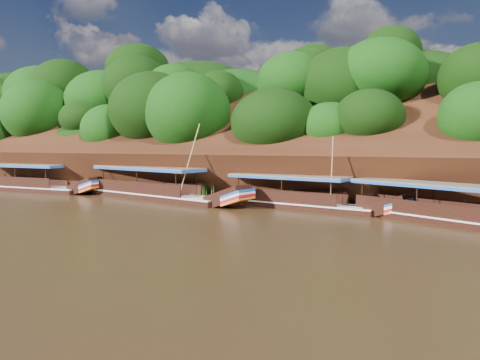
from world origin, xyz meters
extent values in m
plane|color=black|center=(0.00, 0.00, 0.00)|extent=(160.00, 160.00, 0.00)
cube|color=black|center=(0.00, 16.00, 3.50)|extent=(120.00, 16.12, 13.64)
cube|color=black|center=(0.00, 26.00, 0.00)|extent=(120.00, 24.00, 12.00)
ellipsoid|color=#163809|center=(-36.00, 14.00, 3.20)|extent=(16.00, 8.00, 6.00)
ellipsoid|color=#163809|center=(-30.00, 22.00, 9.00)|extent=(20.00, 10.00, 8.00)
ellipsoid|color=#163809|center=(-6.00, 15.00, 3.50)|extent=(18.00, 8.00, 6.40)
ellipsoid|color=#163809|center=(0.00, 23.00, 9.20)|extent=(24.00, 11.00, 8.40)
cube|color=black|center=(10.49, 6.23, 0.00)|extent=(11.64, 7.01, 0.84)
cube|color=silver|center=(10.49, 6.23, 0.40)|extent=(11.67, 7.07, 0.09)
cube|color=#504538|center=(9.82, 6.55, 2.25)|extent=(9.44, 6.17, 0.11)
cube|color=#184AA2|center=(9.82, 6.55, 2.13)|extent=(9.44, 6.17, 0.17)
cube|color=black|center=(1.17, 8.21, 0.00)|extent=(11.65, 3.83, 0.86)
cube|color=silver|center=(1.17, 8.21, 0.41)|extent=(11.66, 3.89, 0.10)
cube|color=black|center=(7.54, 7.23, 0.67)|extent=(2.93, 1.97, 1.62)
cube|color=#184AA2|center=(8.25, 7.12, 0.96)|extent=(1.64, 1.84, 0.59)
cube|color=#AB1317|center=(8.25, 7.12, 0.63)|extent=(1.64, 1.84, 0.59)
cube|color=#504538|center=(0.46, 8.32, 2.30)|extent=(9.24, 3.76, 0.11)
cube|color=#184AA2|center=(0.46, 8.32, 2.19)|extent=(9.24, 3.76, 0.17)
cylinder|color=tan|center=(3.91, 7.21, 2.78)|extent=(0.43, 0.94, 4.63)
cube|color=black|center=(-11.28, 8.19, 0.00)|extent=(14.51, 5.52, 0.98)
cube|color=silver|center=(-11.28, 8.19, 0.47)|extent=(14.53, 5.59, 0.11)
cube|color=black|center=(-3.42, 6.40, 0.76)|extent=(3.69, 2.50, 1.93)
cube|color=#184AA2|center=(-2.55, 6.20, 1.09)|extent=(2.13, 2.21, 0.72)
cube|color=#AB1317|center=(-2.55, 6.20, 0.72)|extent=(2.13, 2.21, 0.72)
cube|color=#504538|center=(-12.16, 8.39, 2.62)|extent=(11.56, 5.18, 0.13)
cube|color=#184AA2|center=(-12.16, 8.39, 2.49)|extent=(11.56, 5.18, 0.20)
cylinder|color=tan|center=(-7.10, 7.01, 3.36)|extent=(1.62, 0.67, 5.53)
cube|color=black|center=(-25.97, 8.17, 0.00)|extent=(12.41, 2.61, 0.96)
cube|color=silver|center=(-25.97, 8.17, 0.46)|extent=(12.41, 2.68, 0.11)
cube|color=black|center=(-19.01, 8.31, 0.75)|extent=(2.98, 1.82, 1.77)
cube|color=#184AA2|center=(-18.24, 8.33, 1.07)|extent=(1.56, 1.86, 0.64)
cube|color=#AB1317|center=(-18.24, 8.33, 0.70)|extent=(1.56, 1.86, 0.64)
cube|color=#504538|center=(-26.74, 8.15, 2.57)|extent=(9.73, 2.90, 0.13)
cube|color=#184AA2|center=(-26.74, 8.15, 2.44)|extent=(9.73, 2.90, 0.19)
cube|color=black|center=(-30.92, 11.54, 0.65)|extent=(2.93, 2.35, 1.53)
cube|color=#184AA2|center=(-30.30, 11.79, 0.92)|extent=(1.81, 1.96, 0.55)
cube|color=#AB1317|center=(-30.30, 11.79, 0.61)|extent=(1.81, 1.96, 0.55)
cone|color=#2A6318|center=(-27.05, 9.25, 0.87)|extent=(1.50, 1.50, 1.74)
cone|color=#2A6318|center=(-19.83, 9.69, 0.83)|extent=(1.50, 1.50, 1.66)
cone|color=#2A6318|center=(-14.05, 10.01, 0.82)|extent=(1.50, 1.50, 1.63)
cone|color=#2A6318|center=(-6.65, 8.81, 0.76)|extent=(1.50, 1.50, 1.53)
cone|color=#2A6318|center=(0.84, 9.40, 0.81)|extent=(1.50, 1.50, 1.63)
cone|color=#2A6318|center=(7.84, 9.74, 1.05)|extent=(1.50, 1.50, 2.09)
cone|color=#2A6318|center=(11.90, 9.78, 0.87)|extent=(1.50, 1.50, 1.74)
camera|label=1|loc=(12.12, -23.24, 4.63)|focal=35.00mm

